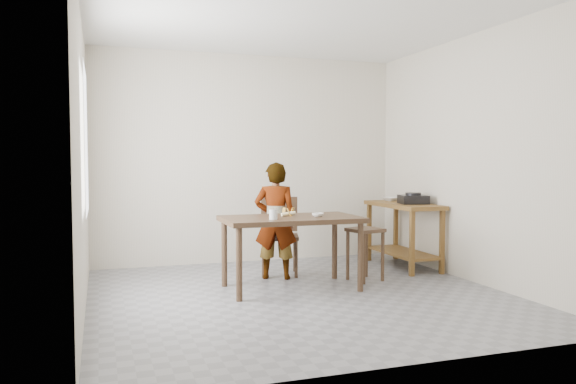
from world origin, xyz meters
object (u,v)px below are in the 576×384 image
object	(u,v)px
prep_counter	(403,235)
dining_chair	(279,236)
stool	(365,254)
dining_table	(291,253)
child	(275,221)

from	to	relation	value
prep_counter	dining_chair	bearing A→B (deg)	178.79
dining_chair	stool	xyz separation A→B (m)	(0.80, -0.61, -0.16)
stool	dining_table	bearing A→B (deg)	-171.96
dining_table	stool	size ratio (longest dim) A/B	2.41
dining_table	dining_chair	distance (m)	0.75
prep_counter	child	world-z (taller)	child
prep_counter	stool	bearing A→B (deg)	-144.79
child	dining_chair	world-z (taller)	child
dining_chair	stool	distance (m)	1.02
prep_counter	dining_table	bearing A→B (deg)	-157.85
dining_table	prep_counter	xyz separation A→B (m)	(1.72, 0.70, 0.03)
dining_table	stool	bearing A→B (deg)	8.04
dining_table	dining_chair	world-z (taller)	dining_chair
child	dining_table	bearing A→B (deg)	112.53
child	dining_chair	distance (m)	0.30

